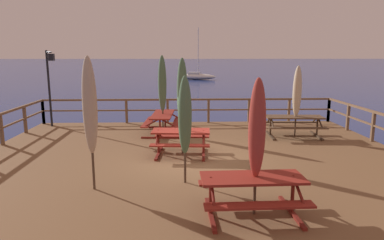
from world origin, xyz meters
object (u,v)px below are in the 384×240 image
patio_umbrella_short_back (257,129)px  patio_umbrella_tall_back_left (90,106)px  patio_umbrella_tall_front (162,84)px  patio_umbrella_tall_mid_left (185,116)px  picnic_table_mid_right (294,122)px  lamp_post_hooked (50,77)px  sailboat_distant (196,76)px  picnic_table_mid_centre (181,137)px  picnic_table_back_right (252,187)px  picnic_table_mid_left (163,119)px  patio_umbrella_short_front (182,94)px  patio_umbrella_tall_back_right (297,92)px

patio_umbrella_short_back → patio_umbrella_tall_back_left: patio_umbrella_tall_back_left is taller
patio_umbrella_tall_front → patio_umbrella_tall_mid_left: 5.41m
picnic_table_mid_right → lamp_post_hooked: (-9.63, 2.09, 1.55)m
lamp_post_hooked → sailboat_distant: sailboat_distant is taller
patio_umbrella_tall_front → patio_umbrella_tall_back_left: size_ratio=1.00×
patio_umbrella_short_back → sailboat_distant: bearing=88.5°
picnic_table_mid_centre → lamp_post_hooked: 7.09m
patio_umbrella_tall_back_left → lamp_post_hooked: 7.80m
patio_umbrella_short_back → patio_umbrella_tall_mid_left: bearing=127.3°
patio_umbrella_tall_back_left → sailboat_distant: bearing=84.2°
picnic_table_back_right → patio_umbrella_tall_front: bearing=105.8°
patio_umbrella_tall_back_left → sailboat_distant: 45.31m
picnic_table_mid_centre → picnic_table_mid_left: (-0.69, 2.99, 0.01)m
picnic_table_mid_centre → picnic_table_mid_left: 3.07m
patio_umbrella_tall_back_left → patio_umbrella_tall_front: bearing=77.0°
picnic_table_mid_centre → patio_umbrella_tall_back_left: bearing=-126.7°
picnic_table_mid_centre → patio_umbrella_tall_back_left: size_ratio=0.61×
picnic_table_mid_left → sailboat_distant: size_ratio=0.29×
patio_umbrella_short_back → patio_umbrella_tall_back_left: 3.65m
picnic_table_back_right → picnic_table_mid_centre: bearing=108.0°
sailboat_distant → patio_umbrella_short_back: bearing=-91.5°
patio_umbrella_short_front → patio_umbrella_tall_front: 3.03m
picnic_table_mid_left → patio_umbrella_tall_mid_left: bearing=-81.7°
patio_umbrella_tall_front → picnic_table_mid_right: bearing=-8.8°
patio_umbrella_tall_mid_left → lamp_post_hooked: (-5.48, 6.68, 0.49)m
picnic_table_mid_centre → patio_umbrella_tall_mid_left: bearing=-87.9°
patio_umbrella_tall_back_right → lamp_post_hooked: (-9.68, 2.10, 0.43)m
picnic_table_back_right → picnic_table_mid_right: size_ratio=0.90×
picnic_table_back_right → picnic_table_mid_right: bearing=65.3°
patio_umbrella_short_front → patio_umbrella_tall_mid_left: bearing=-89.1°
picnic_table_mid_left → patio_umbrella_short_front: size_ratio=0.77×
picnic_table_mid_centre → picnic_table_back_right: bearing=-72.0°
picnic_table_mid_left → sailboat_distant: sailboat_distant is taller
picnic_table_mid_centre → patio_umbrella_tall_mid_left: 2.58m
patio_umbrella_short_front → lamp_post_hooked: bearing=141.9°
patio_umbrella_short_front → patio_umbrella_tall_mid_left: size_ratio=1.15×
patio_umbrella_tall_back_right → patio_umbrella_tall_back_left: patio_umbrella_tall_back_left is taller
patio_umbrella_tall_front → sailboat_distant: sailboat_distant is taller
patio_umbrella_short_front → patio_umbrella_tall_mid_left: (0.04, -2.41, -0.24)m
patio_umbrella_short_back → picnic_table_mid_right: bearing=65.6°
sailboat_distant → patio_umbrella_short_front: bearing=-93.4°
patio_umbrella_tall_front → patio_umbrella_tall_back_right: patio_umbrella_tall_front is taller
lamp_post_hooked → sailboat_distant: bearing=78.2°
picnic_table_back_right → picnic_table_mid_left: 7.35m
picnic_table_mid_left → patio_umbrella_tall_back_right: 5.16m
patio_umbrella_short_back → patio_umbrella_tall_back_right: 6.92m
patio_umbrella_tall_mid_left → lamp_post_hooked: 8.65m
picnic_table_back_right → patio_umbrella_short_back: bearing=26.1°
picnic_table_mid_centre → patio_umbrella_tall_front: 3.37m
patio_umbrella_tall_front → patio_umbrella_tall_back_left: patio_umbrella_tall_back_left is taller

